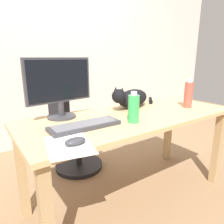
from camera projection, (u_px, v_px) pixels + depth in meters
The scene contains 11 objects.
ground_plane at pixel (130, 196), 1.73m from camera, with size 8.00×8.00×0.00m, color #846647.
back_wall at pixel (55, 43), 2.62m from camera, with size 6.00×0.04×2.60m, color beige.
desk at pixel (132, 126), 1.57m from camera, with size 1.65×0.68×0.71m.
office_chair at pixel (73, 133), 2.05m from camera, with size 0.48×0.48×0.91m.
monitor at pixel (60, 86), 1.41m from camera, with size 0.48×0.20×0.41m.
keyboard at pixel (85, 125), 1.26m from camera, with size 0.44×0.15×0.03m.
cat at pixel (132, 98), 1.75m from camera, with size 0.59×0.29×0.20m.
computer_mouse at pixel (75, 141), 1.01m from camera, with size 0.11×0.06×0.04m, color #333338.
paper_sheet at pixel (69, 145), 1.01m from camera, with size 0.21×0.30×0.00m, color white.
water_bottle at pixel (134, 108), 1.34m from camera, with size 0.07×0.07×0.20m.
spray_bottle at pixel (188, 95), 1.74m from camera, with size 0.07×0.07×0.24m.
Camera 1 is at (-0.98, -1.14, 1.13)m, focal length 33.13 mm.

